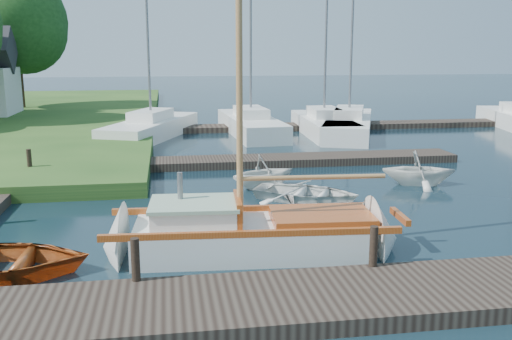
{
  "coord_description": "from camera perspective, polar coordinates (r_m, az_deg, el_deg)",
  "views": [
    {
      "loc": [
        -2.37,
        -14.94,
        4.43
      ],
      "look_at": [
        0.0,
        0.0,
        1.2
      ],
      "focal_mm": 40.0,
      "sensor_mm": 36.0,
      "label": 1
    }
  ],
  "objects": [
    {
      "name": "ground",
      "position": [
        15.76,
        0.0,
        -4.27
      ],
      "size": [
        160.0,
        160.0,
        0.0
      ],
      "primitive_type": "plane",
      "color": "black",
      "rests_on": "ground"
    },
    {
      "name": "near_dock",
      "position": [
        10.19,
        5.44,
        -12.84
      ],
      "size": [
        18.0,
        2.2,
        0.3
      ],
      "primitive_type": "cube",
      "color": "black",
      "rests_on": "ground"
    },
    {
      "name": "far_dock",
      "position": [
        22.29,
        2.46,
        0.97
      ],
      "size": [
        14.0,
        1.6,
        0.3
      ],
      "primitive_type": "cube",
      "color": "black",
      "rests_on": "ground"
    },
    {
      "name": "pontoon",
      "position": [
        33.59,
        12.71,
        4.43
      ],
      "size": [
        30.0,
        1.6,
        0.3
      ],
      "primitive_type": "cube",
      "color": "black",
      "rests_on": "ground"
    },
    {
      "name": "mooring_post_1",
      "position": [
        10.63,
        -11.97,
        -8.75
      ],
      "size": [
        0.16,
        0.16,
        0.8
      ],
      "primitive_type": "cylinder",
      "color": "black",
      "rests_on": "near_dock"
    },
    {
      "name": "mooring_post_2",
      "position": [
        11.3,
        11.67,
        -7.48
      ],
      "size": [
        0.16,
        0.16,
        0.8
      ],
      "primitive_type": "cylinder",
      "color": "black",
      "rests_on": "near_dock"
    },
    {
      "name": "mooring_post_5",
      "position": [
        20.8,
        -21.72,
        0.86
      ],
      "size": [
        0.16,
        0.16,
        0.8
      ],
      "primitive_type": "cylinder",
      "color": "black",
      "rests_on": "left_dock"
    },
    {
      "name": "sailboat",
      "position": [
        12.67,
        0.08,
        -6.75
      ],
      "size": [
        7.27,
        2.44,
        9.83
      ],
      "rotation": [
        0.0,
        0.0,
        -0.07
      ],
      "color": "white",
      "rests_on": "ground"
    },
    {
      "name": "tender_b",
      "position": [
        18.4,
        0.78,
        0.04
      ],
      "size": [
        2.87,
        2.7,
        1.2
      ],
      "primitive_type": "imported",
      "rotation": [
        0.0,
        0.0,
        1.97
      ],
      "color": "white",
      "rests_on": "ground"
    },
    {
      "name": "tender_c",
      "position": [
        16.98,
        5.03,
        -1.98
      ],
      "size": [
        3.84,
        3.5,
        0.65
      ],
      "primitive_type": "imported",
      "rotation": [
        0.0,
        0.0,
        1.06
      ],
      "color": "white",
      "rests_on": "ground"
    },
    {
      "name": "tender_d",
      "position": [
        19.55,
        15.97,
        0.35
      ],
      "size": [
        2.77,
        2.53,
        1.24
      ],
      "primitive_type": "imported",
      "rotation": [
        0.0,
        0.0,
        1.33
      ],
      "color": "white",
      "rests_on": "ground"
    },
    {
      "name": "marina_boat_0",
      "position": [
        29.35,
        -10.44,
        4.28
      ],
      "size": [
        5.05,
        8.19,
        10.19
      ],
      "rotation": [
        0.0,
        0.0,
        1.18
      ],
      "color": "white",
      "rests_on": "ground"
    },
    {
      "name": "marina_boat_1",
      "position": [
        30.25,
        -0.52,
        4.7
      ],
      "size": [
        2.72,
        8.52,
        9.95
      ],
      "rotation": [
        0.0,
        0.0,
        1.63
      ],
      "color": "white",
      "rests_on": "ground"
    },
    {
      "name": "marina_boat_2",
      "position": [
        30.3,
        6.81,
        4.65
      ],
      "size": [
        2.53,
        7.56,
        10.92
      ],
      "rotation": [
        0.0,
        0.0,
        1.53
      ],
      "color": "white",
      "rests_on": "ground"
    },
    {
      "name": "marina_boat_3",
      "position": [
        30.59,
        9.28,
        4.63
      ],
      "size": [
        5.28,
        9.29,
        10.78
      ],
      "rotation": [
        0.0,
        0.0,
        1.21
      ],
      "color": "white",
      "rests_on": "ground"
    },
    {
      "name": "tree_7",
      "position": [
        42.14,
        -22.89,
        13.54
      ],
      "size": [
        6.83,
        6.83,
        9.38
      ],
      "color": "#332114",
      "rests_on": "shore"
    }
  ]
}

